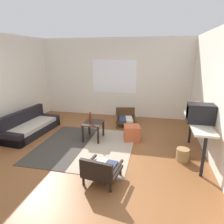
{
  "coord_description": "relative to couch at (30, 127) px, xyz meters",
  "views": [
    {
      "loc": [
        1.41,
        -3.78,
        2.16
      ],
      "look_at": [
        0.38,
        0.93,
        0.74
      ],
      "focal_mm": 31.58,
      "sensor_mm": 36.0,
      "label": 1
    }
  ],
  "objects": [
    {
      "name": "crt_television",
      "position": [
        4.3,
        -0.49,
        0.82
      ],
      "size": [
        0.5,
        0.32,
        0.39
      ],
      "color": "black",
      "rests_on": "console_shelf"
    },
    {
      "name": "coffee_table",
      "position": [
        1.87,
        0.02,
        0.16
      ],
      "size": [
        0.48,
        0.58,
        0.46
      ],
      "color": "black",
      "rests_on": "ground"
    },
    {
      "name": "armchair_by_window",
      "position": [
        2.52,
        1.31,
        0.03
      ],
      "size": [
        0.73,
        0.73,
        0.5
      ],
      "color": "#472D19",
      "rests_on": "ground"
    },
    {
      "name": "far_wall_with_window",
      "position": [
        1.96,
        2.27,
        1.15
      ],
      "size": [
        5.6,
        0.13,
        2.7
      ],
      "color": "silver",
      "rests_on": "ground"
    },
    {
      "name": "glass_bottle",
      "position": [
        1.81,
        -0.04,
        0.39
      ],
      "size": [
        0.07,
        0.07,
        0.29
      ],
      "color": "#5B2319",
      "rests_on": "coffee_table"
    },
    {
      "name": "ground_plane",
      "position": [
        1.96,
        -0.78,
        -0.2
      ],
      "size": [
        7.8,
        7.8,
        0.0
      ],
      "primitive_type": "plane",
      "color": "brown"
    },
    {
      "name": "area_rug",
      "position": [
        1.8,
        -0.43,
        -0.19
      ],
      "size": [
        2.27,
        2.29,
        0.01
      ],
      "color": "#38332D",
      "rests_on": "ground"
    },
    {
      "name": "wicker_basket",
      "position": [
        4.03,
        -0.62,
        -0.07
      ],
      "size": [
        0.26,
        0.26,
        0.26
      ],
      "primitive_type": "cylinder",
      "color": "#9E7A4C",
      "rests_on": "ground"
    },
    {
      "name": "couch",
      "position": [
        0.0,
        0.0,
        0.0
      ],
      "size": [
        0.86,
        1.83,
        0.64
      ],
      "color": "black",
      "rests_on": "ground"
    },
    {
      "name": "ottoman_orange",
      "position": [
        2.86,
        0.2,
        -0.01
      ],
      "size": [
        0.47,
        0.47,
        0.38
      ],
      "primitive_type": "cube",
      "rotation": [
        0.0,
        0.0,
        0.21
      ],
      "color": "#BC5633",
      "rests_on": "ground"
    },
    {
      "name": "side_wall_right",
      "position": [
        4.62,
        -0.48,
        1.15
      ],
      "size": [
        0.12,
        6.6,
        2.7
      ],
      "primitive_type": "cube",
      "color": "silver",
      "rests_on": "ground"
    },
    {
      "name": "console_shelf",
      "position": [
        4.3,
        -0.4,
        0.53
      ],
      "size": [
        0.4,
        1.58,
        0.82
      ],
      "color": "beige",
      "rests_on": "ground"
    },
    {
      "name": "armchair_striped_foreground",
      "position": [
        2.55,
        -1.7,
        0.05
      ],
      "size": [
        0.66,
        0.66,
        0.51
      ],
      "color": "black",
      "rests_on": "ground"
    },
    {
      "name": "clay_vase",
      "position": [
        4.3,
        -0.11,
        0.75
      ],
      "size": [
        0.26,
        0.26,
        0.34
      ],
      "color": "#935B38",
      "rests_on": "console_shelf"
    }
  ]
}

